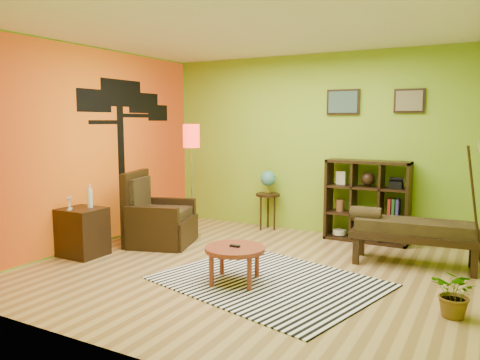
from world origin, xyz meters
The scene contains 11 objects.
ground centered at (0.00, 0.00, 0.00)m, with size 5.00×5.00×0.00m, color tan.
room_shell centered at (-0.09, 0.01, 1.80)m, with size 5.04×4.54×2.82m.
zebra_rug centered at (0.39, -0.25, 0.01)m, with size 2.27×1.78×0.01m, color white.
coffee_table centered at (0.07, -0.45, 0.35)m, with size 0.66×0.66×0.42m.
armchair centered at (-1.72, 0.45, 0.32)m, with size 1.08×1.07×1.05m.
side_cabinet centered at (-2.20, -0.50, 0.32)m, with size 0.54×0.49×0.95m.
floor_lamp centered at (-1.49, 1.01, 1.39)m, with size 0.26×0.26×1.72m.
globe_table centered at (-0.71, 2.04, 0.73)m, with size 0.40×0.40×0.96m.
cube_shelf centered at (0.91, 2.03, 0.60)m, with size 1.20×0.35×1.20m.
bench centered at (1.66, 1.13, 0.44)m, with size 1.54×0.67×0.69m.
potted_plant centered at (2.27, -0.30, 0.18)m, with size 0.41×0.45×0.35m, color #26661E.
Camera 1 is at (2.50, -4.78, 1.77)m, focal length 35.00 mm.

